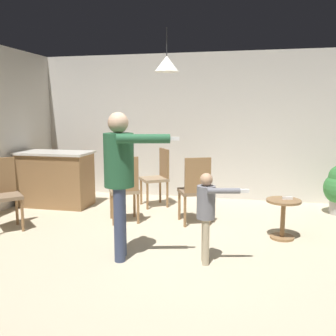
# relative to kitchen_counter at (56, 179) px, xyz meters

# --- Properties ---
(ground) EXTENTS (7.68, 7.68, 0.00)m
(ground) POSITION_rel_kitchen_counter_xyz_m (2.45, -2.01, -0.48)
(ground) COLOR beige
(wall_back) EXTENTS (6.40, 0.10, 2.70)m
(wall_back) POSITION_rel_kitchen_counter_xyz_m (2.45, 1.19, 0.87)
(wall_back) COLOR beige
(wall_back) RESTS_ON ground
(kitchen_counter) EXTENTS (1.26, 0.66, 0.95)m
(kitchen_counter) POSITION_rel_kitchen_counter_xyz_m (0.00, 0.00, 0.00)
(kitchen_counter) COLOR olive
(kitchen_counter) RESTS_ON ground
(side_table_by_couch) EXTENTS (0.44, 0.44, 0.52)m
(side_table_by_couch) POSITION_rel_kitchen_counter_xyz_m (3.73, -0.92, -0.15)
(side_table_by_couch) COLOR olive
(side_table_by_couch) RESTS_ON ground
(person_adult) EXTENTS (0.84, 0.46, 1.64)m
(person_adult) POSITION_rel_kitchen_counter_xyz_m (1.91, -1.98, 0.54)
(person_adult) COLOR #384260
(person_adult) RESTS_ON ground
(person_child) EXTENTS (0.55, 0.29, 1.00)m
(person_child) POSITION_rel_kitchen_counter_xyz_m (2.85, -1.91, 0.14)
(person_child) COLOR tan
(person_child) RESTS_ON ground
(dining_chair_by_counter) EXTENTS (0.59, 0.59, 1.00)m
(dining_chair_by_counter) POSITION_rel_kitchen_counter_xyz_m (-0.06, -1.33, 0.07)
(dining_chair_by_counter) COLOR olive
(dining_chair_by_counter) RESTS_ON ground
(dining_chair_near_wall) EXTENTS (0.56, 0.56, 1.00)m
(dining_chair_near_wall) POSITION_rel_kitchen_counter_xyz_m (1.50, -0.69, 0.07)
(dining_chair_near_wall) COLOR olive
(dining_chair_near_wall) RESTS_ON ground
(dining_chair_centre_back) EXTENTS (0.55, 0.55, 1.00)m
(dining_chair_centre_back) POSITION_rel_kitchen_counter_xyz_m (2.53, -0.55, 0.07)
(dining_chair_centre_back) COLOR olive
(dining_chair_centre_back) RESTS_ON ground
(dining_chair_spare) EXTENTS (0.58, 0.58, 1.00)m
(dining_chair_spare) POSITION_rel_kitchen_counter_xyz_m (1.74, 0.38, 0.07)
(dining_chair_spare) COLOR olive
(dining_chair_spare) RESTS_ON ground
(spare_remote_on_table) EXTENTS (0.13, 0.07, 0.04)m
(spare_remote_on_table) POSITION_rel_kitchen_counter_xyz_m (3.78, -0.89, 0.06)
(spare_remote_on_table) COLOR white
(spare_remote_on_table) RESTS_ON side_table_by_couch
(ceiling_light_pendant) EXTENTS (0.32, 0.32, 0.55)m
(ceiling_light_pendant) POSITION_rel_kitchen_counter_xyz_m (2.20, -0.98, 1.77)
(ceiling_light_pendant) COLOR silver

